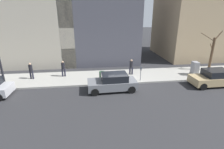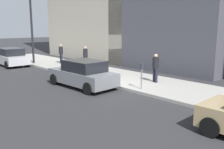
# 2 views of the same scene
# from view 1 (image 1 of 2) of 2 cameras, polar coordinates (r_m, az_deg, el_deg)

# --- Properties ---
(ground_plane) EXTENTS (120.00, 120.00, 0.00)m
(ground_plane) POSITION_cam_1_polar(r_m,az_deg,el_deg) (16.66, 3.44, -3.26)
(ground_plane) COLOR #2B2B2D
(sidewalk) EXTENTS (4.00, 36.00, 0.15)m
(sidewalk) POSITION_cam_1_polar(r_m,az_deg,el_deg) (18.46, 2.33, -0.60)
(sidewalk) COLOR #9E9B93
(sidewalk) RESTS_ON ground
(parked_car_tan) EXTENTS (1.99, 4.23, 1.52)m
(parked_car_tan) POSITION_cam_1_polar(r_m,az_deg,el_deg) (18.77, 30.40, -0.96)
(parked_car_tan) COLOR tan
(parked_car_tan) RESTS_ON ground
(parked_car_grey) EXTENTS (2.05, 4.26, 1.52)m
(parked_car_grey) POSITION_cam_1_polar(r_m,az_deg,el_deg) (15.19, 0.22, -2.59)
(parked_car_grey) COLOR slate
(parked_car_grey) RESTS_ON ground
(parking_meter) EXTENTS (0.14, 0.10, 1.35)m
(parking_meter) POSITION_cam_1_polar(r_m,az_deg,el_deg) (17.13, 9.36, 0.68)
(parking_meter) COLOR slate
(parking_meter) RESTS_ON sidewalk
(utility_box) EXTENTS (0.83, 0.61, 1.43)m
(utility_box) POSITION_cam_1_polar(r_m,az_deg,el_deg) (20.44, 25.42, 1.77)
(utility_box) COLOR #A8A399
(utility_box) RESTS_ON sidewalk
(bare_tree) EXTENTS (0.94, 2.56, 4.45)m
(bare_tree) POSITION_cam_1_polar(r_m,az_deg,el_deg) (22.63, 29.81, 6.23)
(bare_tree) COLOR brown
(bare_tree) RESTS_ON sidewalk
(trash_bin) EXTENTS (0.56, 0.56, 0.90)m
(trash_bin) POSITION_cam_1_polar(r_m,az_deg,el_deg) (17.05, -3.24, -0.52)
(trash_bin) COLOR #14381E
(trash_bin) RESTS_ON sidewalk
(pedestrian_near_meter) EXTENTS (0.36, 0.38, 1.66)m
(pedestrian_near_meter) POSITION_cam_1_polar(r_m,az_deg,el_deg) (18.65, 6.30, 2.79)
(pedestrian_near_meter) COLOR #1E1E2D
(pedestrian_near_meter) RESTS_ON sidewalk
(pedestrian_midblock) EXTENTS (0.36, 0.40, 1.66)m
(pedestrian_midblock) POSITION_cam_1_polar(r_m,az_deg,el_deg) (18.65, -15.65, 2.16)
(pedestrian_midblock) COLOR #1E1E2D
(pedestrian_midblock) RESTS_ON sidewalk
(pedestrian_far_corner) EXTENTS (0.36, 0.39, 1.66)m
(pedestrian_far_corner) POSITION_cam_1_polar(r_m,az_deg,el_deg) (19.07, -24.98, 1.38)
(pedestrian_far_corner) COLOR #1E1E2D
(pedestrian_far_corner) RESTS_ON sidewalk
(office_tower_left) EXTENTS (9.44, 9.44, 14.66)m
(office_tower_left) POSITION_cam_1_polar(r_m,az_deg,el_deg) (29.55, 25.78, 19.67)
(office_tower_left) COLOR tan
(office_tower_left) RESTS_ON ground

